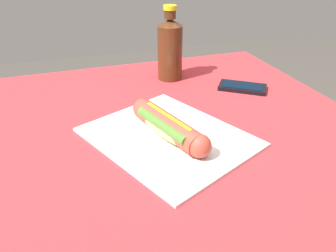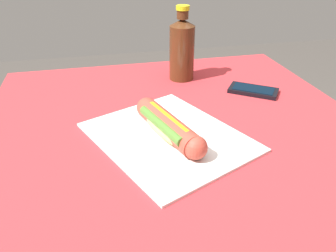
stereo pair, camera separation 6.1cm
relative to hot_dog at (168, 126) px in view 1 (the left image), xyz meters
name	(u,v)px [view 1 (the left image)]	position (x,y,z in m)	size (l,w,h in m)	color
dining_table	(182,190)	(-0.01, -0.03, -0.18)	(1.00, 0.88, 0.75)	brown
paper_wrapper	(168,137)	(0.00, 0.00, -0.03)	(0.33, 0.27, 0.01)	silver
hot_dog	(168,126)	(0.00, 0.00, 0.00)	(0.23, 0.11, 0.05)	#E5BC75
cell_phone	(242,87)	(0.18, -0.28, -0.02)	(0.13, 0.14, 0.01)	black
soda_bottle	(170,48)	(0.33, -0.12, 0.06)	(0.07, 0.07, 0.21)	#4C2814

